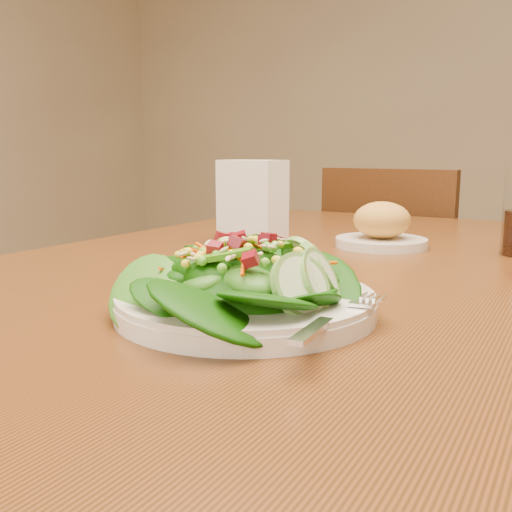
% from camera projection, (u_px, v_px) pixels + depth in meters
% --- Properties ---
extents(dining_table, '(0.90, 1.40, 0.75)m').
position_uv_depth(dining_table, '(313.00, 334.00, 0.82)').
color(dining_table, brown).
rests_on(dining_table, ground_plane).
extents(chair_far, '(0.44, 0.45, 0.86)m').
position_uv_depth(chair_far, '(399.00, 308.00, 1.68)').
color(chair_far, '#402211').
rests_on(chair_far, ground_plane).
extents(salad_plate, '(0.26, 0.25, 0.07)m').
position_uv_depth(salad_plate, '(253.00, 288.00, 0.55)').
color(salad_plate, silver).
rests_on(salad_plate, dining_table).
extents(bread_plate, '(0.15, 0.15, 0.08)m').
position_uv_depth(bread_plate, '(382.00, 229.00, 0.95)').
color(bread_plate, silver).
rests_on(bread_plate, dining_table).
extents(napkin_holder, '(0.12, 0.07, 0.14)m').
position_uv_depth(napkin_holder, '(252.00, 200.00, 0.97)').
color(napkin_holder, white).
rests_on(napkin_holder, dining_table).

